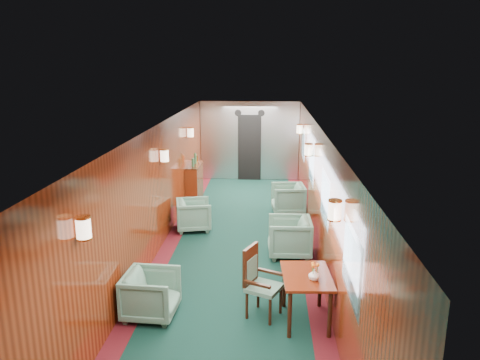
{
  "coord_description": "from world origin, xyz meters",
  "views": [
    {
      "loc": [
        0.59,
        -8.16,
        3.55
      ],
      "look_at": [
        0.0,
        1.25,
        1.15
      ],
      "focal_mm": 35.0,
      "sensor_mm": 36.0,
      "label": 1
    }
  ],
  "objects_px": {
    "dining_table": "(306,282)",
    "side_chair": "(258,279)",
    "credenza": "(194,182)",
    "armchair_left_far": "(194,215)",
    "armchair_right_far": "(288,199)",
    "armchair_right_near": "(289,237)",
    "armchair_left_near": "(151,294)"
  },
  "relations": [
    {
      "from": "side_chair",
      "to": "credenza",
      "type": "height_order",
      "value": "credenza"
    },
    {
      "from": "side_chair",
      "to": "credenza",
      "type": "relative_size",
      "value": 0.83
    },
    {
      "from": "dining_table",
      "to": "armchair_right_near",
      "type": "height_order",
      "value": "armchair_right_near"
    },
    {
      "from": "armchair_right_far",
      "to": "armchair_right_near",
      "type": "bearing_deg",
      "value": -7.49
    },
    {
      "from": "armchair_right_near",
      "to": "armchair_left_far",
      "type": "bearing_deg",
      "value": -123.52
    },
    {
      "from": "dining_table",
      "to": "armchair_right_far",
      "type": "height_order",
      "value": "dining_table"
    },
    {
      "from": "armchair_right_near",
      "to": "credenza",
      "type": "bearing_deg",
      "value": -147.18
    },
    {
      "from": "armchair_left_near",
      "to": "armchair_right_far",
      "type": "xyz_separation_m",
      "value": [
        2.12,
        4.86,
        0.02
      ]
    },
    {
      "from": "credenza",
      "to": "armchair_left_far",
      "type": "height_order",
      "value": "credenza"
    },
    {
      "from": "side_chair",
      "to": "armchair_right_far",
      "type": "bearing_deg",
      "value": 107.54
    },
    {
      "from": "dining_table",
      "to": "side_chair",
      "type": "xyz_separation_m",
      "value": [
        -0.67,
        0.14,
        -0.04
      ]
    },
    {
      "from": "side_chair",
      "to": "armchair_right_far",
      "type": "xyz_separation_m",
      "value": [
        0.6,
        4.72,
        -0.21
      ]
    },
    {
      "from": "dining_table",
      "to": "armchair_right_far",
      "type": "xyz_separation_m",
      "value": [
        -0.07,
        4.87,
        -0.24
      ]
    },
    {
      "from": "credenza",
      "to": "armchair_left_far",
      "type": "xyz_separation_m",
      "value": [
        0.33,
        -2.2,
        -0.16
      ]
    },
    {
      "from": "credenza",
      "to": "dining_table",
      "type": "bearing_deg",
      "value": -66.77
    },
    {
      "from": "dining_table",
      "to": "side_chair",
      "type": "bearing_deg",
      "value": 164.67
    },
    {
      "from": "armchair_left_far",
      "to": "credenza",
      "type": "bearing_deg",
      "value": -3.84
    },
    {
      "from": "credenza",
      "to": "armchair_left_far",
      "type": "distance_m",
      "value": 2.23
    },
    {
      "from": "credenza",
      "to": "armchair_right_far",
      "type": "xyz_separation_m",
      "value": [
        2.41,
        -0.9,
        -0.14
      ]
    },
    {
      "from": "armchair_left_near",
      "to": "dining_table",
      "type": "bearing_deg",
      "value": -86.81
    },
    {
      "from": "dining_table",
      "to": "credenza",
      "type": "bearing_deg",
      "value": 109.97
    },
    {
      "from": "side_chair",
      "to": "armchair_left_near",
      "type": "bearing_deg",
      "value": -149.91
    },
    {
      "from": "armchair_right_near",
      "to": "side_chair",
      "type": "bearing_deg",
      "value": -15.08
    },
    {
      "from": "credenza",
      "to": "armchair_right_near",
      "type": "height_order",
      "value": "credenza"
    },
    {
      "from": "armchair_left_far",
      "to": "armchair_right_near",
      "type": "xyz_separation_m",
      "value": [
        2.0,
        -1.27,
        0.03
      ]
    },
    {
      "from": "dining_table",
      "to": "credenza",
      "type": "relative_size",
      "value": 0.79
    },
    {
      "from": "dining_table",
      "to": "armchair_right_far",
      "type": "distance_m",
      "value": 4.87
    },
    {
      "from": "armchair_left_near",
      "to": "armchair_right_far",
      "type": "height_order",
      "value": "armchair_right_far"
    },
    {
      "from": "credenza",
      "to": "armchair_right_far",
      "type": "height_order",
      "value": "credenza"
    },
    {
      "from": "side_chair",
      "to": "armchair_right_near",
      "type": "distance_m",
      "value": 2.23
    },
    {
      "from": "armchair_right_far",
      "to": "armchair_left_near",
      "type": "bearing_deg",
      "value": -29.48
    },
    {
      "from": "dining_table",
      "to": "armchair_right_near",
      "type": "distance_m",
      "value": 2.32
    }
  ]
}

